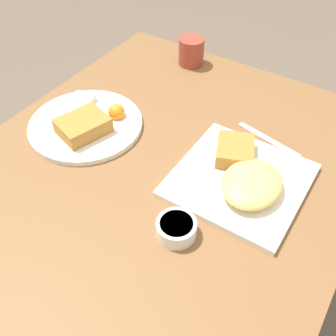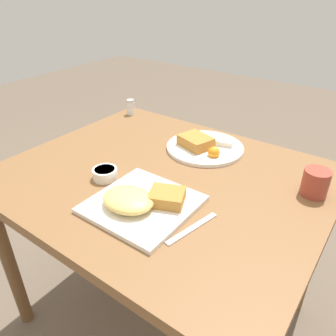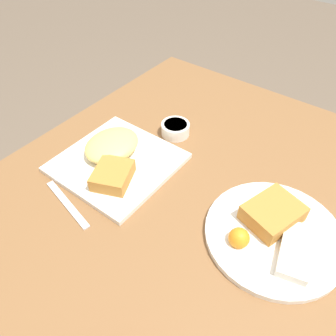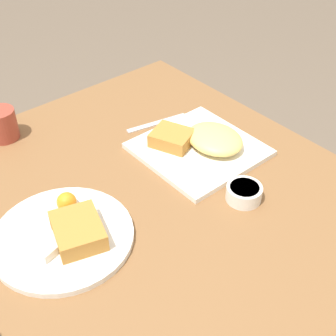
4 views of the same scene
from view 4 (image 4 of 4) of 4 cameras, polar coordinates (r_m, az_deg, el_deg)
name	(u,v)px [view 4 (image 4 of 4)]	position (r m, az deg, el deg)	size (l,w,h in m)	color
dining_table	(160,217)	(1.14, -0.94, -6.04)	(1.06, 0.88, 0.72)	brown
plate_square_near	(201,144)	(1.21, 4.07, 2.96)	(0.28, 0.28, 0.06)	white
plate_oval_far	(64,234)	(1.00, -12.54, -7.83)	(0.30, 0.30, 0.05)	white
sauce_ramekin	(244,193)	(1.08, 9.25, -2.97)	(0.08, 0.08, 0.04)	white
butter_knife	(157,123)	(1.32, -1.36, 5.49)	(0.05, 0.18, 0.00)	silver
coffee_mug	(2,124)	(1.32, -19.59, 5.04)	(0.08, 0.08, 0.08)	#9E3D2D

